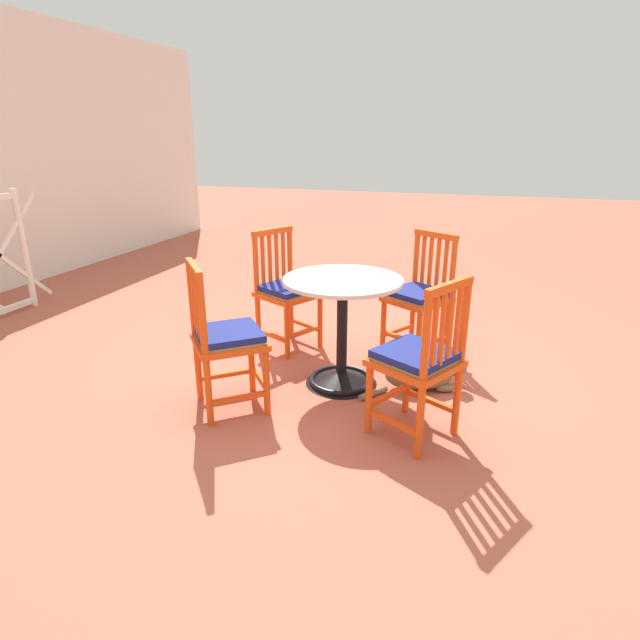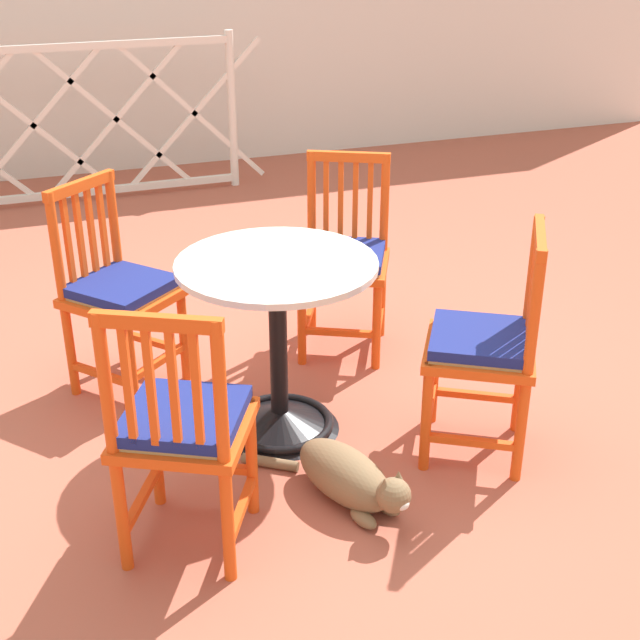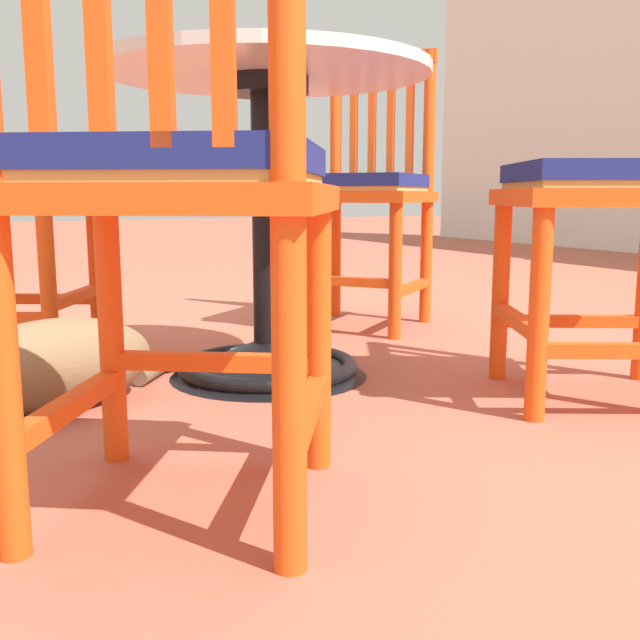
% 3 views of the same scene
% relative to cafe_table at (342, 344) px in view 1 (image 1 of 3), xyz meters
% --- Properties ---
extents(ground_plane, '(24.00, 24.00, 0.00)m').
position_rel_cafe_table_xyz_m(ground_plane, '(-0.00, 0.03, -0.28)').
color(ground_plane, '#AD5642').
extents(cafe_table, '(0.76, 0.76, 0.73)m').
position_rel_cafe_table_xyz_m(cafe_table, '(0.00, 0.00, 0.00)').
color(cafe_table, black).
rests_on(cafe_table, ground_plane).
extents(orange_chair_tucked_in, '(0.54, 0.54, 0.91)m').
position_rel_cafe_table_xyz_m(orange_chair_tucked_in, '(0.50, 0.58, 0.16)').
color(orange_chair_tucked_in, '#E04C14').
rests_on(orange_chair_tucked_in, ground_plane).
extents(orange_chair_facing_out, '(0.56, 0.56, 0.91)m').
position_rel_cafe_table_xyz_m(orange_chair_facing_out, '(-0.53, 0.56, 0.16)').
color(orange_chair_facing_out, '#E04C14').
rests_on(orange_chair_facing_out, ground_plane).
extents(orange_chair_by_planter, '(0.54, 0.54, 0.91)m').
position_rel_cafe_table_xyz_m(orange_chair_by_planter, '(-0.49, -0.56, 0.16)').
color(orange_chair_by_planter, '#E04C14').
rests_on(orange_chair_by_planter, ground_plane).
extents(orange_chair_near_fence, '(0.55, 0.55, 0.91)m').
position_rel_cafe_table_xyz_m(orange_chair_near_fence, '(0.68, -0.40, 0.16)').
color(orange_chair_near_fence, '#E04C14').
rests_on(orange_chair_near_fence, ground_plane).
extents(tabby_cat, '(0.47, 0.64, 0.23)m').
position_rel_cafe_table_xyz_m(tabby_cat, '(0.09, -0.54, -0.19)').
color(tabby_cat, brown).
rests_on(tabby_cat, ground_plane).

